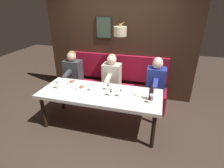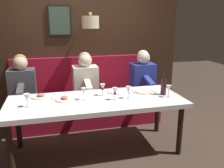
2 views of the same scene
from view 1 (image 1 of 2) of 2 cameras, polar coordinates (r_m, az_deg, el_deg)
The scene contains 18 objects.
ground_plane at distance 3.77m, azimuth -3.54°, elevation -12.72°, with size 12.00×12.00×0.00m, color #423328.
dining_table at distance 3.40m, azimuth -3.84°, elevation -3.68°, with size 0.90×2.28×0.74m.
banquette_bench at distance 4.36m, azimuth 0.15°, elevation -3.49°, with size 0.52×2.48×0.45m, color maroon.
back_wall_panel at distance 4.49m, azimuth 2.15°, elevation 12.93°, with size 0.59×3.68×2.90m.
diner_nearest at distance 3.98m, azimuth 13.88°, elevation 2.25°, with size 0.60×0.40×0.79m.
diner_near at distance 4.11m, azimuth -0.10°, elevation 3.75°, with size 0.60×0.40×0.79m.
diner_middle at distance 4.46m, azimuth -12.35°, elevation 4.88°, with size 0.60×0.40×0.79m.
place_setting_0 at distance 3.85m, azimuth -12.48°, elevation 0.67°, with size 0.24×0.31×0.05m.
place_setting_1 at distance 3.57m, azimuth -9.54°, elevation -1.05°, with size 0.24×0.32×0.05m.
place_setting_2 at distance 3.35m, azimuth 8.57°, elevation -2.96°, with size 0.24×0.32×0.01m.
place_setting_3 at distance 3.46m, azimuth 2.83°, elevation -1.75°, with size 0.24×0.31×0.01m.
wine_glass_0 at distance 3.19m, azimuth -0.44°, elevation -1.96°, with size 0.07×0.07×0.16m.
wine_glass_1 at distance 3.41m, azimuth -1.30°, elevation -0.13°, with size 0.07×0.07×0.16m.
wine_glass_2 at distance 3.39m, azimuth -6.37°, elevation -0.45°, with size 0.07×0.07×0.16m.
wine_glass_3 at distance 3.04m, azimuth 12.46°, elevation -4.08°, with size 0.07×0.07×0.16m.
wine_glass_4 at distance 3.61m, azimuth -17.03°, elevation 0.24°, with size 0.07×0.07×0.16m.
wine_glass_5 at distance 3.17m, azimuth 2.88°, elevation -2.21°, with size 0.07×0.07×0.16m.
wine_bottle at distance 3.14m, azimuth 12.28°, elevation -3.04°, with size 0.08×0.08×0.30m.
Camera 1 is at (-2.81, -1.02, 2.30)m, focal length 28.83 mm.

